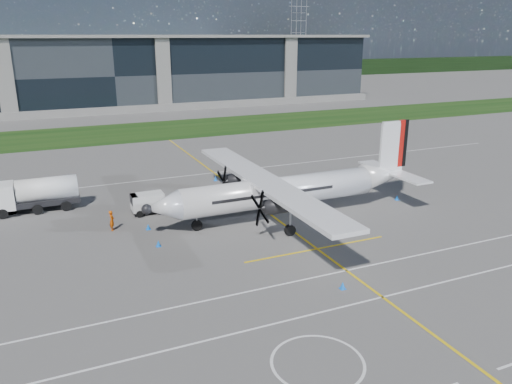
# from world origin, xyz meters

# --- Properties ---
(ground) EXTENTS (400.00, 400.00, 0.00)m
(ground) POSITION_xyz_m (0.00, 40.00, 0.00)
(ground) COLOR #595755
(ground) RESTS_ON ground
(grass_strip) EXTENTS (400.00, 18.00, 0.04)m
(grass_strip) POSITION_xyz_m (0.00, 48.00, 0.02)
(grass_strip) COLOR #12330D
(grass_strip) RESTS_ON ground
(terminal_building) EXTENTS (120.00, 20.00, 15.00)m
(terminal_building) POSITION_xyz_m (0.00, 80.00, 7.50)
(terminal_building) COLOR black
(terminal_building) RESTS_ON ground
(tree_line) EXTENTS (400.00, 6.00, 6.00)m
(tree_line) POSITION_xyz_m (0.00, 140.00, 3.00)
(tree_line) COLOR black
(tree_line) RESTS_ON ground
(pylon_east) EXTENTS (9.00, 4.60, 30.00)m
(pylon_east) POSITION_xyz_m (85.00, 150.00, 15.00)
(pylon_east) COLOR gray
(pylon_east) RESTS_ON ground
(yellow_taxiway_centerline) EXTENTS (0.20, 70.00, 0.01)m
(yellow_taxiway_centerline) POSITION_xyz_m (3.00, 10.00, 0.01)
(yellow_taxiway_centerline) COLOR yellow
(yellow_taxiway_centerline) RESTS_ON ground
(white_lane_line) EXTENTS (90.00, 0.15, 0.01)m
(white_lane_line) POSITION_xyz_m (0.00, -14.00, 0.01)
(white_lane_line) COLOR white
(white_lane_line) RESTS_ON ground
(turboprop_aircraft) EXTENTS (25.43, 26.37, 7.91)m
(turboprop_aircraft) POSITION_xyz_m (4.22, 1.29, 3.96)
(turboprop_aircraft) COLOR white
(turboprop_aircraft) RESTS_ON ground
(fuel_tanker_truck) EXTENTS (8.15, 2.65, 3.06)m
(fuel_tanker_truck) POSITION_xyz_m (-17.04, 12.01, 1.53)
(fuel_tanker_truck) COLOR white
(fuel_tanker_truck) RESTS_ON ground
(baggage_tug) EXTENTS (3.09, 1.86, 1.86)m
(baggage_tug) POSITION_xyz_m (-7.08, 7.17, 0.93)
(baggage_tug) COLOR silver
(baggage_tug) RESTS_ON ground
(ground_crew_person) EXTENTS (0.78, 0.93, 1.97)m
(ground_crew_person) POSITION_xyz_m (-10.69, 4.18, 0.99)
(ground_crew_person) COLOR #F25907
(ground_crew_person) RESTS_ON ground
(safety_cone_portwing) EXTENTS (0.36, 0.36, 0.50)m
(safety_cone_portwing) POSITION_xyz_m (1.31, -12.09, 0.25)
(safety_cone_portwing) COLOR #0E6EF2
(safety_cone_portwing) RESTS_ON ground
(safety_cone_nose_stbd) EXTENTS (0.36, 0.36, 0.50)m
(safety_cone_nose_stbd) POSITION_xyz_m (-7.93, 3.15, 0.25)
(safety_cone_nose_stbd) COLOR #0E6EF2
(safety_cone_nose_stbd) RESTS_ON ground
(safety_cone_nose_port) EXTENTS (0.36, 0.36, 0.50)m
(safety_cone_nose_port) POSITION_xyz_m (-7.96, -0.67, 0.25)
(safety_cone_nose_port) COLOR #0E6EF2
(safety_cone_nose_port) RESTS_ON ground
(safety_cone_tail) EXTENTS (0.36, 0.36, 0.50)m
(safety_cone_tail) POSITION_xyz_m (16.22, 1.09, 0.25)
(safety_cone_tail) COLOR #0E6EF2
(safety_cone_tail) RESTS_ON ground
(safety_cone_stbdwing) EXTENTS (0.36, 0.36, 0.50)m
(safety_cone_stbdwing) POSITION_xyz_m (2.07, 14.76, 0.25)
(safety_cone_stbdwing) COLOR #0E6EF2
(safety_cone_stbdwing) RESTS_ON ground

